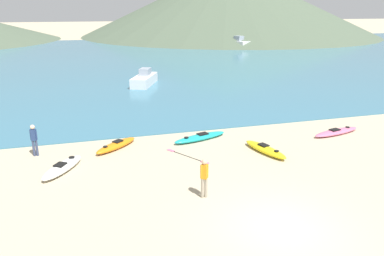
# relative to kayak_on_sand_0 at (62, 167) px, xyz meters

# --- Properties ---
(ground_plane) EXTENTS (400.00, 400.00, 0.00)m
(ground_plane) POSITION_rel_kayak_on_sand_0_xyz_m (7.28, -6.89, -0.18)
(ground_plane) COLOR tan
(bay_water) EXTENTS (160.00, 70.00, 0.06)m
(bay_water) POSITION_rel_kayak_on_sand_0_xyz_m (7.28, 38.75, -0.15)
(bay_water) COLOR teal
(bay_water) RESTS_ON ground_plane
(far_hill_midright) EXTENTS (54.47, 54.47, 15.47)m
(far_hill_midright) POSITION_rel_kayak_on_sand_0_xyz_m (32.64, 79.56, 7.55)
(far_hill_midright) COLOR #4C5B47
(far_hill_midright) RESTS_ON ground_plane
(far_hill_right) EXTENTS (76.35, 76.35, 17.30)m
(far_hill_right) POSITION_rel_kayak_on_sand_0_xyz_m (39.42, 80.14, 8.47)
(far_hill_right) COLOR #4C5B47
(far_hill_right) RESTS_ON ground_plane
(kayak_on_sand_0) EXTENTS (2.15, 2.82, 0.41)m
(kayak_on_sand_0) POSITION_rel_kayak_on_sand_0_xyz_m (0.00, 0.00, 0.00)
(kayak_on_sand_0) COLOR white
(kayak_on_sand_0) RESTS_ON ground_plane
(kayak_on_sand_1) EXTENTS (2.56, 2.37, 0.39)m
(kayak_on_sand_1) POSITION_rel_kayak_on_sand_0_xyz_m (2.62, 2.23, -0.01)
(kayak_on_sand_1) COLOR orange
(kayak_on_sand_1) RESTS_ON ground_plane
(kayak_on_sand_2) EXTENTS (1.42, 3.00, 0.40)m
(kayak_on_sand_2) POSITION_rel_kayak_on_sand_0_xyz_m (9.90, -0.53, -0.00)
(kayak_on_sand_2) COLOR yellow
(kayak_on_sand_2) RESTS_ON ground_plane
(kayak_on_sand_3) EXTENTS (3.48, 1.45, 0.33)m
(kayak_on_sand_3) POSITION_rel_kayak_on_sand_0_xyz_m (15.27, 0.96, -0.04)
(kayak_on_sand_3) COLOR #E5668C
(kayak_on_sand_3) RESTS_ON ground_plane
(kayak_on_sand_4) EXTENTS (3.40, 1.66, 0.36)m
(kayak_on_sand_4) POSITION_rel_kayak_on_sand_0_xyz_m (7.28, 2.25, -0.02)
(kayak_on_sand_4) COLOR teal
(kayak_on_sand_4) RESTS_ON ground_plane
(person_near_foreground) EXTENTS (0.33, 0.28, 1.62)m
(person_near_foreground) POSITION_rel_kayak_on_sand_0_xyz_m (5.43, -4.16, 0.75)
(person_near_foreground) COLOR gray
(person_near_foreground) RESTS_ON ground_plane
(person_near_waterline) EXTENTS (0.33, 0.22, 1.63)m
(person_near_waterline) POSITION_rel_kayak_on_sand_0_xyz_m (-1.35, 2.30, 0.75)
(person_near_waterline) COLOR #384260
(person_near_waterline) RESTS_ON ground_plane
(moored_boat_0) EXTENTS (3.26, 4.78, 1.51)m
(moored_boat_0) POSITION_rel_kayak_on_sand_0_xyz_m (6.80, 18.49, 0.41)
(moored_boat_0) COLOR white
(moored_boat_0) RESTS_ON bay_water
(moored_boat_1) EXTENTS (3.87, 5.37, 2.14)m
(moored_boat_1) POSITION_rel_kayak_on_sand_0_xyz_m (28.62, 47.90, 0.63)
(moored_boat_1) COLOR white
(moored_boat_1) RESTS_ON bay_water
(loose_paddle) EXTENTS (1.60, 2.47, 0.03)m
(loose_paddle) POSITION_rel_kayak_on_sand_0_xyz_m (5.92, 0.08, -0.17)
(loose_paddle) COLOR black
(loose_paddle) RESTS_ON ground_plane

